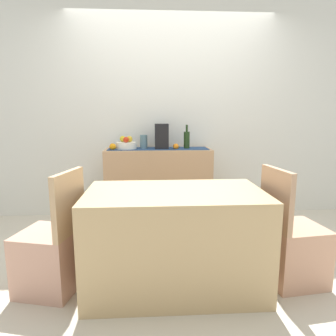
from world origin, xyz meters
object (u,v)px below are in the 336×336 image
wine_bottle (187,140)px  dining_table (175,239)px  ceramic_vase (144,142)px  sideboard_console (158,184)px  fruit_bowl (126,145)px  chair_by_corner (292,249)px  chair_near_window (51,256)px  coffee_maker (162,136)px

wine_bottle → dining_table: bearing=-100.2°
wine_bottle → ceramic_vase: size_ratio=1.71×
sideboard_console → fruit_bowl: size_ratio=5.19×
fruit_bowl → ceramic_vase: 0.21m
wine_bottle → chair_by_corner: wine_bottle is taller
ceramic_vase → chair_by_corner: bearing=-51.8°
wine_bottle → chair_by_corner: (0.65, -1.47, -0.72)m
sideboard_console → wine_bottle: (0.34, 0.00, 0.55)m
fruit_bowl → wine_bottle: bearing=0.0°
sideboard_console → chair_near_window: chair_near_window is taller
chair_near_window → dining_table: bearing=0.2°
wine_bottle → coffee_maker: coffee_maker is taller
coffee_maker → chair_by_corner: (0.95, -1.47, -0.76)m
fruit_bowl → dining_table: bearing=-72.7°
coffee_maker → wine_bottle: bearing=0.0°
dining_table → wine_bottle: bearing=79.8°
dining_table → chair_by_corner: size_ratio=1.43×
fruit_bowl → ceramic_vase: ceramic_vase is taller
wine_bottle → chair_near_window: wine_bottle is taller
wine_bottle → dining_table: (-0.26, -1.47, -0.62)m
sideboard_console → coffee_maker: 0.59m
sideboard_console → dining_table: size_ratio=0.98×
wine_bottle → chair_by_corner: size_ratio=0.32×
fruit_bowl → chair_by_corner: fruit_bowl is taller
sideboard_console → coffee_maker: size_ratio=4.23×
wine_bottle → chair_near_window: bearing=-128.5°
ceramic_vase → chair_by_corner: size_ratio=0.19×
coffee_maker → chair_near_window: (-0.87, -1.47, -0.76)m
chair_by_corner → dining_table: bearing=179.9°
sideboard_console → ceramic_vase: 0.55m
fruit_bowl → chair_near_window: bearing=-107.0°
wine_bottle → coffee_maker: bearing=180.0°
sideboard_console → coffee_maker: coffee_maker is taller
fruit_bowl → wine_bottle: (0.72, 0.00, 0.06)m
wine_bottle → coffee_maker: 0.30m
fruit_bowl → dining_table: (0.46, -1.47, -0.55)m
ceramic_vase → sideboard_console: bearing=0.0°
ceramic_vase → chair_near_window: 1.76m
chair_by_corner → wine_bottle: bearing=113.7°
fruit_bowl → wine_bottle: size_ratio=0.85×
ceramic_vase → dining_table: bearing=-80.3°
fruit_bowl → coffee_maker: bearing=0.0°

